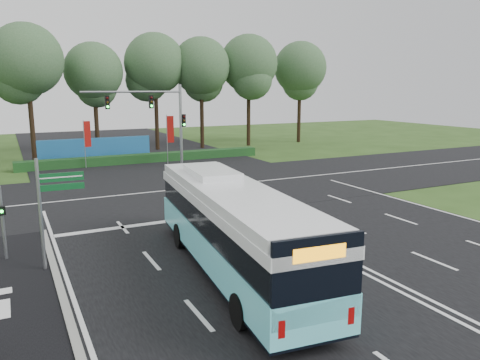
{
  "coord_description": "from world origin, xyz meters",
  "views": [
    {
      "loc": [
        -11.29,
        -17.11,
        6.71
      ],
      "look_at": [
        -1.7,
        2.0,
        2.49
      ],
      "focal_mm": 35.0,
      "sensor_mm": 36.0,
      "label": 1
    }
  ],
  "objects": [
    {
      "name": "ground",
      "position": [
        0.0,
        0.0,
        0.0
      ],
      "size": [
        120.0,
        120.0,
        0.0
      ],
      "primitive_type": "plane",
      "color": "#2A4717",
      "rests_on": "ground"
    },
    {
      "name": "road_main",
      "position": [
        0.0,
        0.0,
        0.02
      ],
      "size": [
        20.0,
        120.0,
        0.04
      ],
      "primitive_type": "cube",
      "color": "black",
      "rests_on": "ground"
    },
    {
      "name": "road_cross",
      "position": [
        0.0,
        12.0,
        0.03
      ],
      "size": [
        120.0,
        14.0,
        0.05
      ],
      "primitive_type": "cube",
      "color": "black",
      "rests_on": "ground"
    },
    {
      "name": "kerb_strip",
      "position": [
        -10.1,
        -3.0,
        0.06
      ],
      "size": [
        0.25,
        18.0,
        0.12
      ],
      "primitive_type": "cube",
      "color": "gray",
      "rests_on": "ground"
    },
    {
      "name": "city_bus",
      "position": [
        -4.24,
        -2.52,
        1.76
      ],
      "size": [
        3.81,
        12.39,
        3.5
      ],
      "rotation": [
        0.0,
        0.0,
        -0.11
      ],
      "color": "#6CEFFB",
      "rests_on": "ground"
    },
    {
      "name": "pedestrian_signal",
      "position": [
        -11.69,
        2.7,
        1.64
      ],
      "size": [
        0.28,
        0.4,
        3.01
      ],
      "rotation": [
        0.0,
        0.0,
        0.35
      ],
      "color": "gray",
      "rests_on": "ground"
    },
    {
      "name": "street_sign",
      "position": [
        -10.05,
        0.91,
        2.65
      ],
      "size": [
        1.65,
        0.16,
        4.24
      ],
      "rotation": [
        0.0,
        0.0,
        -0.04
      ],
      "color": "gray",
      "rests_on": "ground"
    },
    {
      "name": "banner_flag_left",
      "position": [
        -5.22,
        23.67,
        2.68
      ],
      "size": [
        0.59,
        0.17,
        4.07
      ],
      "rotation": [
        0.0,
        0.0,
        0.21
      ],
      "color": "gray",
      "rests_on": "ground"
    },
    {
      "name": "banner_flag_mid",
      "position": [
        1.66,
        22.55,
        2.87
      ],
      "size": [
        0.64,
        0.17,
        4.39
      ],
      "rotation": [
        0.0,
        0.0,
        -0.18
      ],
      "color": "gray",
      "rests_on": "ground"
    },
    {
      "name": "traffic_light_gantry",
      "position": [
        0.21,
        20.5,
        4.66
      ],
      "size": [
        8.41,
        0.28,
        7.0
      ],
      "color": "gray",
      "rests_on": "ground"
    },
    {
      "name": "hedge",
      "position": [
        0.0,
        24.5,
        0.4
      ],
      "size": [
        22.0,
        1.2,
        0.8
      ],
      "primitive_type": "cube",
      "color": "#153B18",
      "rests_on": "ground"
    },
    {
      "name": "blue_hoarding",
      "position": [
        -4.0,
        27.0,
        1.1
      ],
      "size": [
        10.0,
        0.3,
        2.2
      ],
      "primitive_type": "cube",
      "color": "#1C5D98",
      "rests_on": "ground"
    },
    {
      "name": "eucalyptus_row",
      "position": [
        2.08,
        31.62,
        8.86
      ],
      "size": [
        48.2,
        9.41,
        12.75
      ],
      "color": "black",
      "rests_on": "ground"
    }
  ]
}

